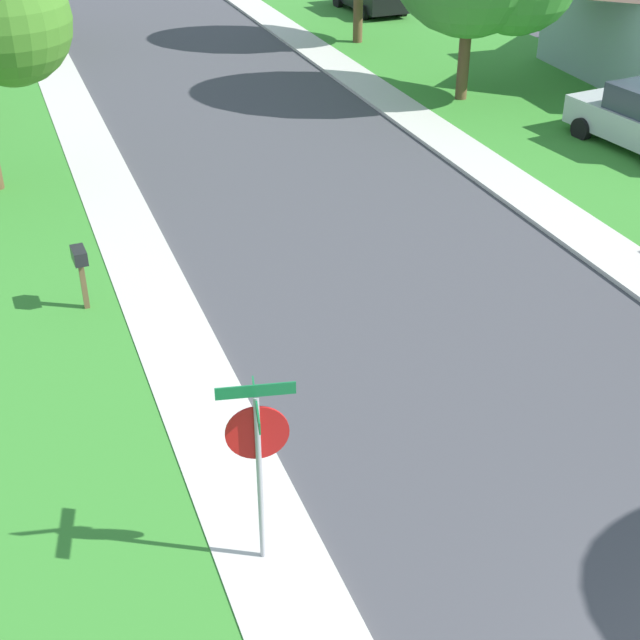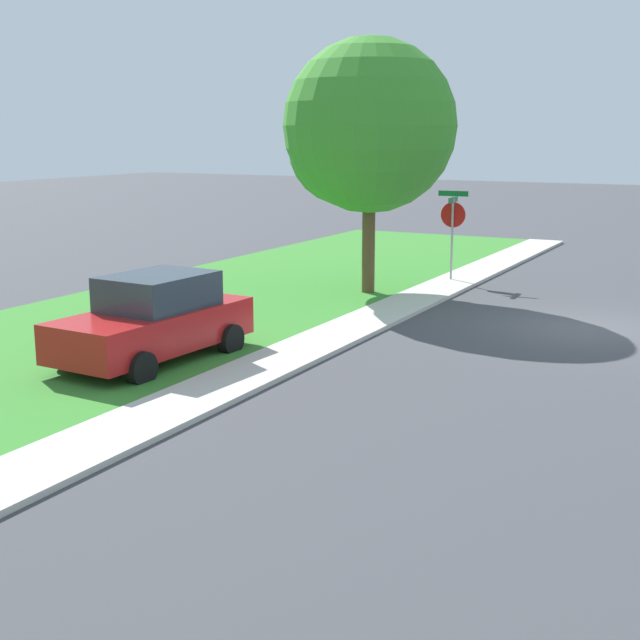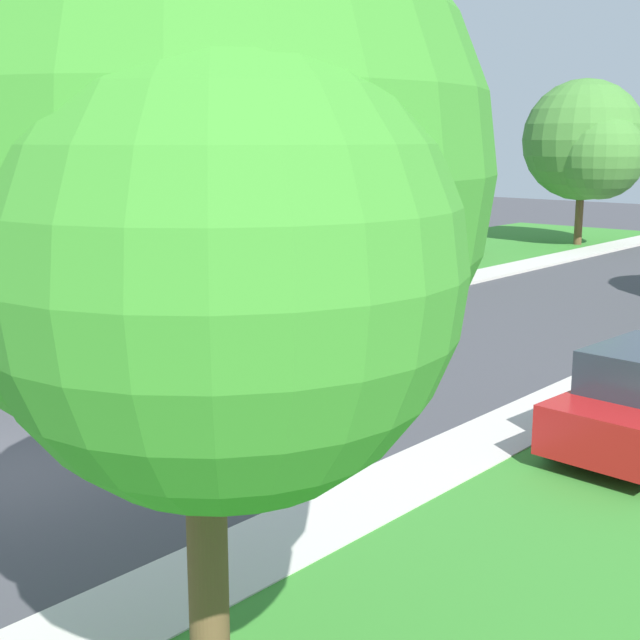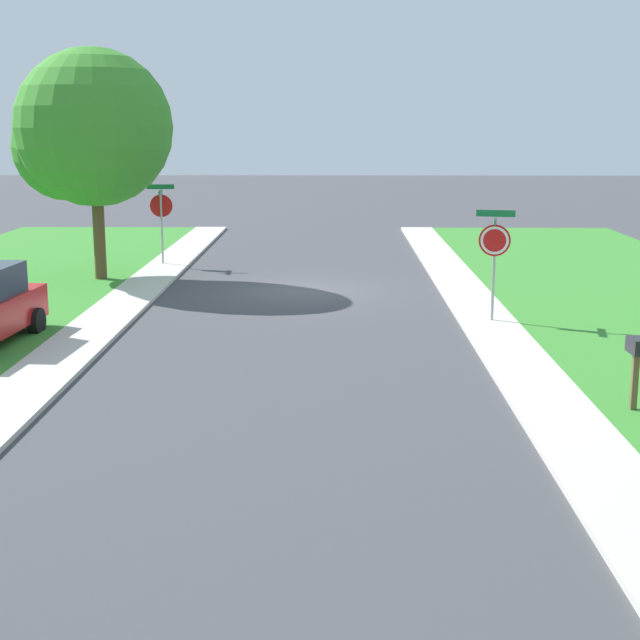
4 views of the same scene
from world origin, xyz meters
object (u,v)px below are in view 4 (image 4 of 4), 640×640
object	(u,v)px
tree_across_right	(87,133)
mailbox	(636,356)
stop_sign_far_corner	(494,247)
stop_sign_near_corner	(161,211)

from	to	relation	value
tree_across_right	mailbox	bearing A→B (deg)	132.86
stop_sign_far_corner	stop_sign_near_corner	bearing A→B (deg)	-43.68
stop_sign_near_corner	stop_sign_far_corner	size ratio (longest dim) A/B	1.00
stop_sign_near_corner	tree_across_right	size ratio (longest dim) A/B	0.39
stop_sign_far_corner	mailbox	world-z (taller)	stop_sign_far_corner
stop_sign_near_corner	tree_across_right	distance (m)	4.25
tree_across_right	mailbox	size ratio (longest dim) A/B	5.36
stop_sign_near_corner	mailbox	size ratio (longest dim) A/B	2.11
stop_sign_near_corner	stop_sign_far_corner	xyz separation A→B (m)	(-9.68, 9.25, 0.00)
stop_sign_far_corner	mailbox	xyz separation A→B (m)	(-1.21, 7.17, -0.88)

